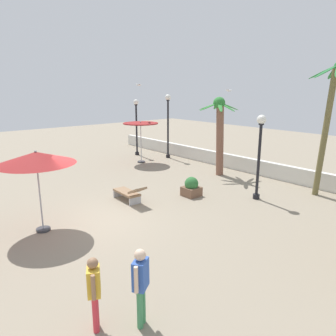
{
  "coord_description": "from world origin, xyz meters",
  "views": [
    {
      "loc": [
        9.76,
        -4.77,
        4.6
      ],
      "look_at": [
        0.0,
        3.46,
        1.4
      ],
      "focal_mm": 34.34,
      "sensor_mm": 36.0,
      "label": 1
    }
  ],
  "objects_px": {
    "lounge_chair_0": "(129,192)",
    "guest_1": "(141,280)",
    "guest_0": "(94,287)",
    "lamp_post_2": "(168,119)",
    "seagull_0": "(229,90)",
    "lamp_post_1": "(136,121)",
    "seagull_2": "(139,85)",
    "palm_tree_0": "(220,127)",
    "palm_tree_3": "(329,114)",
    "planter": "(191,187)",
    "patio_umbrella_1": "(36,159)",
    "lamp_post_0": "(260,147)",
    "patio_umbrella_2": "(141,126)"
  },
  "relations": [
    {
      "from": "patio_umbrella_1",
      "to": "palm_tree_3",
      "type": "bearing_deg",
      "value": 68.09
    },
    {
      "from": "guest_0",
      "to": "seagull_2",
      "type": "xyz_separation_m",
      "value": [
        -12.19,
        9.7,
        3.86
      ]
    },
    {
      "from": "palm_tree_3",
      "to": "guest_0",
      "type": "distance_m",
      "value": 11.66
    },
    {
      "from": "patio_umbrella_1",
      "to": "lounge_chair_0",
      "type": "bearing_deg",
      "value": 97.41
    },
    {
      "from": "lamp_post_0",
      "to": "lounge_chair_0",
      "type": "bearing_deg",
      "value": -126.17
    },
    {
      "from": "patio_umbrella_1",
      "to": "seagull_2",
      "type": "relative_size",
      "value": 2.83
    },
    {
      "from": "patio_umbrella_1",
      "to": "palm_tree_0",
      "type": "distance_m",
      "value": 9.9
    },
    {
      "from": "patio_umbrella_2",
      "to": "palm_tree_3",
      "type": "height_order",
      "value": "palm_tree_3"
    },
    {
      "from": "lamp_post_1",
      "to": "seagull_2",
      "type": "bearing_deg",
      "value": -25.64
    },
    {
      "from": "patio_umbrella_1",
      "to": "lounge_chair_0",
      "type": "xyz_separation_m",
      "value": [
        -0.49,
        3.74,
        -2.04
      ]
    },
    {
      "from": "patio_umbrella_2",
      "to": "lamp_post_2",
      "type": "height_order",
      "value": "lamp_post_2"
    },
    {
      "from": "palm_tree_0",
      "to": "lamp_post_1",
      "type": "relative_size",
      "value": 1.08
    },
    {
      "from": "patio_umbrella_2",
      "to": "palm_tree_3",
      "type": "distance_m",
      "value": 10.61
    },
    {
      "from": "lounge_chair_0",
      "to": "guest_1",
      "type": "xyz_separation_m",
      "value": [
        6.14,
        -3.79,
        0.6
      ]
    },
    {
      "from": "patio_umbrella_1",
      "to": "guest_1",
      "type": "relative_size",
      "value": 1.64
    },
    {
      "from": "lamp_post_1",
      "to": "guest_1",
      "type": "height_order",
      "value": "lamp_post_1"
    },
    {
      "from": "lounge_chair_0",
      "to": "planter",
      "type": "bearing_deg",
      "value": 65.91
    },
    {
      "from": "lounge_chair_0",
      "to": "planter",
      "type": "height_order",
      "value": "planter"
    },
    {
      "from": "guest_0",
      "to": "lamp_post_1",
      "type": "bearing_deg",
      "value": 142.49
    },
    {
      "from": "patio_umbrella_1",
      "to": "lamp_post_0",
      "type": "height_order",
      "value": "lamp_post_0"
    },
    {
      "from": "patio_umbrella_1",
      "to": "seagull_0",
      "type": "bearing_deg",
      "value": 104.36
    },
    {
      "from": "lamp_post_2",
      "to": "seagull_2",
      "type": "bearing_deg",
      "value": -119.6
    },
    {
      "from": "patio_umbrella_1",
      "to": "lamp_post_1",
      "type": "distance_m",
      "value": 12.52
    },
    {
      "from": "palm_tree_3",
      "to": "lamp_post_2",
      "type": "relative_size",
      "value": 1.35
    },
    {
      "from": "guest_0",
      "to": "guest_1",
      "type": "height_order",
      "value": "guest_1"
    },
    {
      "from": "lamp_post_0",
      "to": "seagull_2",
      "type": "bearing_deg",
      "value": 175.06
    },
    {
      "from": "patio_umbrella_2",
      "to": "lamp_post_1",
      "type": "relative_size",
      "value": 0.68
    },
    {
      "from": "lamp_post_0",
      "to": "guest_1",
      "type": "distance_m",
      "value": 8.74
    },
    {
      "from": "seagull_2",
      "to": "patio_umbrella_2",
      "type": "bearing_deg",
      "value": -31.91
    },
    {
      "from": "patio_umbrella_2",
      "to": "seagull_2",
      "type": "distance_m",
      "value": 2.73
    },
    {
      "from": "patio_umbrella_1",
      "to": "lamp_post_1",
      "type": "xyz_separation_m",
      "value": [
        -8.19,
        9.47,
        -0.1
      ]
    },
    {
      "from": "planter",
      "to": "seagull_0",
      "type": "bearing_deg",
      "value": 119.45
    },
    {
      "from": "lamp_post_2",
      "to": "seagull_0",
      "type": "xyz_separation_m",
      "value": [
        2.66,
        2.86,
        1.86
      ]
    },
    {
      "from": "lamp_post_2",
      "to": "planter",
      "type": "height_order",
      "value": "lamp_post_2"
    },
    {
      "from": "palm_tree_0",
      "to": "lamp_post_1",
      "type": "height_order",
      "value": "palm_tree_0"
    },
    {
      "from": "seagull_0",
      "to": "lamp_post_1",
      "type": "bearing_deg",
      "value": -140.52
    },
    {
      "from": "patio_umbrella_1",
      "to": "guest_1",
      "type": "bearing_deg",
      "value": -0.54
    },
    {
      "from": "lamp_post_1",
      "to": "lamp_post_0",
      "type": "bearing_deg",
      "value": -7.35
    },
    {
      "from": "lamp_post_1",
      "to": "planter",
      "type": "xyz_separation_m",
      "value": [
        8.82,
        -3.25,
        -1.96
      ]
    },
    {
      "from": "patio_umbrella_2",
      "to": "seagull_2",
      "type": "relative_size",
      "value": 2.71
    },
    {
      "from": "lamp_post_2",
      "to": "seagull_0",
      "type": "relative_size",
      "value": 3.39
    },
    {
      "from": "lounge_chair_0",
      "to": "guest_0",
      "type": "bearing_deg",
      "value": -38.65
    },
    {
      "from": "palm_tree_3",
      "to": "planter",
      "type": "relative_size",
      "value": 6.63
    },
    {
      "from": "patio_umbrella_2",
      "to": "seagull_0",
      "type": "bearing_deg",
      "value": 62.53
    },
    {
      "from": "patio_umbrella_1",
      "to": "lamp_post_0",
      "type": "distance_m",
      "value": 8.51
    },
    {
      "from": "lamp_post_2",
      "to": "lounge_chair_0",
      "type": "distance_m",
      "value": 9.08
    },
    {
      "from": "patio_umbrella_2",
      "to": "guest_0",
      "type": "relative_size",
      "value": 1.69
    },
    {
      "from": "patio_umbrella_2",
      "to": "planter",
      "type": "distance_m",
      "value": 7.27
    },
    {
      "from": "lamp_post_2",
      "to": "lamp_post_0",
      "type": "bearing_deg",
      "value": -15.74
    },
    {
      "from": "lamp_post_2",
      "to": "guest_1",
      "type": "distance_m",
      "value": 15.9
    }
  ]
}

